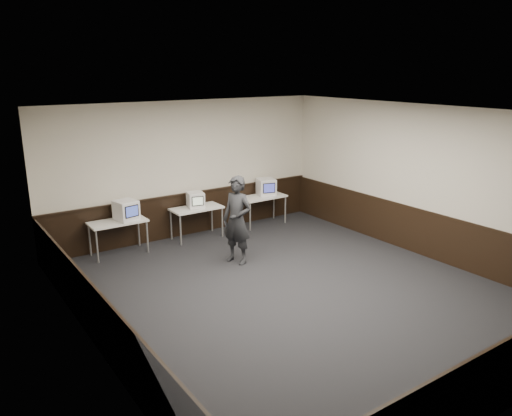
# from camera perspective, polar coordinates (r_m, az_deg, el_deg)

# --- Properties ---
(floor) EXTENTS (8.00, 8.00, 0.00)m
(floor) POSITION_cam_1_polar(r_m,az_deg,el_deg) (9.19, 4.06, -9.49)
(floor) COLOR black
(floor) RESTS_ON ground
(ceiling) EXTENTS (8.00, 8.00, 0.00)m
(ceiling) POSITION_cam_1_polar(r_m,az_deg,el_deg) (8.34, 4.49, 10.81)
(ceiling) COLOR white
(ceiling) RESTS_ON back_wall
(back_wall) EXTENTS (7.00, 0.00, 7.00)m
(back_wall) POSITION_cam_1_polar(r_m,az_deg,el_deg) (11.92, -7.86, 4.43)
(back_wall) COLOR beige
(back_wall) RESTS_ON ground
(left_wall) EXTENTS (0.00, 8.00, 8.00)m
(left_wall) POSITION_cam_1_polar(r_m,az_deg,el_deg) (7.08, -18.51, -4.16)
(left_wall) COLOR beige
(left_wall) RESTS_ON ground
(right_wall) EXTENTS (0.00, 8.00, 8.00)m
(right_wall) POSITION_cam_1_polar(r_m,az_deg,el_deg) (11.10, 18.53, 2.91)
(right_wall) COLOR beige
(right_wall) RESTS_ON ground
(wainscot_back) EXTENTS (6.98, 0.04, 1.00)m
(wainscot_back) POSITION_cam_1_polar(r_m,az_deg,el_deg) (12.17, -7.63, -0.67)
(wainscot_back) COLOR black
(wainscot_back) RESTS_ON back_wall
(wainscot_front) EXTENTS (6.98, 0.04, 1.00)m
(wainscot_front) POSITION_cam_1_polar(r_m,az_deg,el_deg) (6.72, 26.75, -16.63)
(wainscot_front) COLOR black
(wainscot_front) RESTS_ON front_wall
(wainscot_left) EXTENTS (0.04, 7.98, 1.00)m
(wainscot_left) POSITION_cam_1_polar(r_m,az_deg,el_deg) (7.52, -17.62, -12.05)
(wainscot_left) COLOR black
(wainscot_left) RESTS_ON left_wall
(wainscot_right) EXTENTS (0.04, 7.98, 1.00)m
(wainscot_right) POSITION_cam_1_polar(r_m,az_deg,el_deg) (11.37, 17.99, -2.51)
(wainscot_right) COLOR black
(wainscot_right) RESTS_ON right_wall
(wainscot_rail) EXTENTS (6.98, 0.06, 0.04)m
(wainscot_rail) POSITION_cam_1_polar(r_m,az_deg,el_deg) (12.02, -7.67, 1.68)
(wainscot_rail) COLOR black
(wainscot_rail) RESTS_ON wainscot_back
(desk_left) EXTENTS (1.20, 0.60, 0.75)m
(desk_left) POSITION_cam_1_polar(r_m,az_deg,el_deg) (11.08, -15.52, -1.80)
(desk_left) COLOR silver
(desk_left) RESTS_ON ground
(desk_center) EXTENTS (1.20, 0.60, 0.75)m
(desk_center) POSITION_cam_1_polar(r_m,az_deg,el_deg) (11.79, -6.82, -0.27)
(desk_center) COLOR silver
(desk_center) RESTS_ON ground
(desk_right) EXTENTS (1.20, 0.60, 0.75)m
(desk_right) POSITION_cam_1_polar(r_m,az_deg,el_deg) (12.75, 0.74, 1.06)
(desk_right) COLOR silver
(desk_right) RESTS_ON ground
(emac_left) EXTENTS (0.51, 0.53, 0.43)m
(emac_left) POSITION_cam_1_polar(r_m,az_deg,el_deg) (11.04, -14.62, -0.25)
(emac_left) COLOR white
(emac_left) RESTS_ON desk_left
(emac_center) EXTENTS (0.45, 0.46, 0.37)m
(emac_center) POSITION_cam_1_polar(r_m,az_deg,el_deg) (11.73, -6.92, 0.93)
(emac_center) COLOR white
(emac_center) RESTS_ON desk_center
(emac_right) EXTENTS (0.54, 0.56, 0.43)m
(emac_right) POSITION_cam_1_polar(r_m,az_deg,el_deg) (12.78, 1.17, 2.42)
(emac_right) COLOR white
(emac_right) RESTS_ON desk_right
(person) EXTENTS (0.65, 0.78, 1.83)m
(person) POSITION_cam_1_polar(r_m,az_deg,el_deg) (10.18, -2.18, -1.39)
(person) COLOR black
(person) RESTS_ON ground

